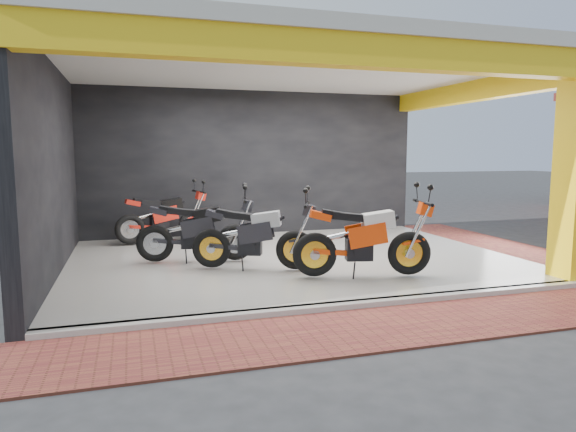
# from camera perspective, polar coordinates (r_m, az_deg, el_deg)

# --- Properties ---
(ground) EXTENTS (80.00, 80.00, 0.00)m
(ground) POSITION_cam_1_polar(r_m,az_deg,el_deg) (7.86, 4.88, -8.07)
(ground) COLOR #2D2D30
(ground) RESTS_ON ground
(showroom_floor) EXTENTS (8.00, 6.00, 0.10)m
(showroom_floor) POSITION_cam_1_polar(r_m,az_deg,el_deg) (9.68, 0.45, -4.84)
(showroom_floor) COLOR silver
(showroom_floor) RESTS_ON ground
(showroom_ceiling) EXTENTS (8.40, 6.40, 0.20)m
(showroom_ceiling) POSITION_cam_1_polar(r_m,az_deg,el_deg) (9.59, 0.48, 16.38)
(showroom_ceiling) COLOR beige
(showroom_ceiling) RESTS_ON corner_column
(back_wall) EXTENTS (8.20, 0.20, 3.50)m
(back_wall) POSITION_cam_1_polar(r_m,az_deg,el_deg) (12.46, -3.84, 5.70)
(back_wall) COLOR black
(back_wall) RESTS_ON ground
(left_wall) EXTENTS (0.20, 6.20, 3.50)m
(left_wall) POSITION_cam_1_polar(r_m,az_deg,el_deg) (9.12, -25.00, 4.53)
(left_wall) COLOR black
(left_wall) RESTS_ON ground
(header_beam_front) EXTENTS (8.40, 0.30, 0.40)m
(header_beam_front) POSITION_cam_1_polar(r_m,az_deg,el_deg) (6.78, 8.49, 17.61)
(header_beam_front) COLOR yellow
(header_beam_front) RESTS_ON corner_column
(header_beam_right) EXTENTS (0.30, 6.40, 0.40)m
(header_beam_right) POSITION_cam_1_polar(r_m,az_deg,el_deg) (11.40, 20.56, 12.94)
(header_beam_right) COLOR yellow
(header_beam_right) RESTS_ON corner_column
(floor_kerb) EXTENTS (8.00, 0.20, 0.10)m
(floor_kerb) POSITION_cam_1_polar(r_m,az_deg,el_deg) (6.95, 8.06, -9.74)
(floor_kerb) COLOR silver
(floor_kerb) RESTS_ON ground
(paver_front) EXTENTS (9.00, 1.40, 0.03)m
(paver_front) POSITION_cam_1_polar(r_m,az_deg,el_deg) (6.29, 11.13, -11.94)
(paver_front) COLOR brown
(paver_front) RESTS_ON ground
(paver_right) EXTENTS (1.40, 7.00, 0.03)m
(paver_right) POSITION_cam_1_polar(r_m,az_deg,el_deg) (12.01, 22.91, -3.24)
(paver_right) COLOR brown
(paver_right) RESTS_ON ground
(moto_hero) EXTENTS (2.45, 1.35, 1.41)m
(moto_hero) POSITION_cam_1_polar(r_m,az_deg,el_deg) (8.27, 13.38, -1.76)
(moto_hero) COLOR #FE420A
(moto_hero) RESTS_ON showroom_floor
(moto_row_a) EXTENTS (2.33, 1.58, 1.34)m
(moto_row_a) POSITION_cam_1_polar(r_m,az_deg,el_deg) (8.43, 0.85, -1.67)
(moto_row_a) COLOR black
(moto_row_a) RESTS_ON showroom_floor
(moto_row_b) EXTENTS (2.31, 1.23, 1.34)m
(moto_row_b) POSITION_cam_1_polar(r_m,az_deg,el_deg) (9.20, -5.89, -0.96)
(moto_row_b) COLOR black
(moto_row_b) RESTS_ON showroom_floor
(moto_row_d) EXTENTS (2.24, 1.26, 1.30)m
(moto_row_d) POSITION_cam_1_polar(r_m,az_deg,el_deg) (11.65, -10.63, 0.55)
(moto_row_d) COLOR red
(moto_row_d) RESTS_ON showroom_floor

